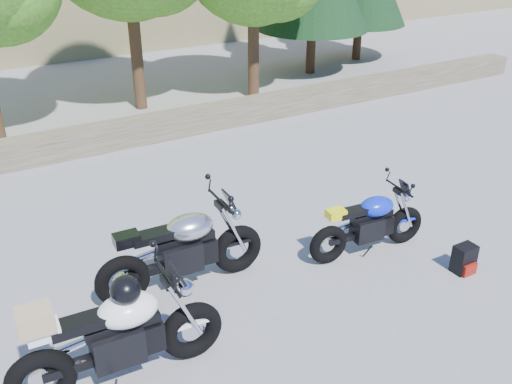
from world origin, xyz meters
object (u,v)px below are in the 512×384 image
(silver_bike, at_px, (183,250))
(backpack, at_px, (464,259))
(blue_bike, at_px, (369,224))
(white_bike, at_px, (117,334))

(silver_bike, xyz_separation_m, backpack, (3.38, -1.57, -0.36))
(blue_bike, bearing_deg, silver_bike, 173.67)
(blue_bike, height_order, backpack, blue_bike)
(backpack, bearing_deg, silver_bike, 155.13)
(blue_bike, bearing_deg, white_bike, -165.01)
(white_bike, bearing_deg, silver_bike, 46.54)
(silver_bike, distance_m, white_bike, 1.70)
(white_bike, height_order, backpack, white_bike)
(silver_bike, relative_size, backpack, 5.69)
(backpack, bearing_deg, white_bike, 175.15)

